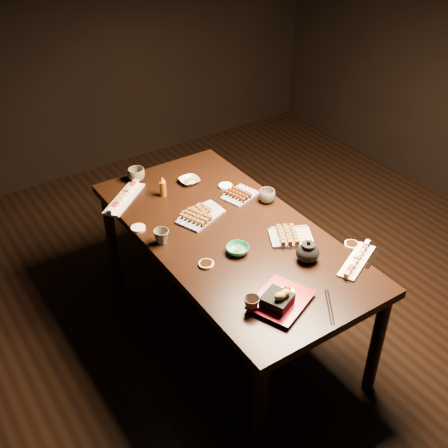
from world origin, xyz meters
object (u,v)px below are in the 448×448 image
(yakitori_plate_left, at_px, (198,215))
(edamame_bowl_cream, at_px, (189,181))
(teapot, at_px, (308,251))
(sushi_platter_far, at_px, (124,196))
(teacup_near_left, at_px, (252,304))
(tempura_tray, at_px, (281,295))
(teacup_far_right, at_px, (136,175))
(condiment_bottle, at_px, (163,186))
(yakitori_plate_center, at_px, (204,209))
(edamame_bowl_green, at_px, (238,249))
(teacup_far_left, at_px, (161,237))
(dining_table, at_px, (229,281))
(yakitori_plate_right, at_px, (291,234))
(teacup_mid_right, at_px, (267,196))
(sushi_platter_near, at_px, (357,259))

(yakitori_plate_left, distance_m, edamame_bowl_cream, 0.42)
(teapot, bearing_deg, yakitori_plate_left, 89.10)
(sushi_platter_far, xyz_separation_m, teacup_near_left, (0.08, -1.22, 0.01))
(tempura_tray, distance_m, teacup_far_right, 1.42)
(condiment_bottle, bearing_deg, yakitori_plate_left, -82.50)
(yakitori_plate_center, bearing_deg, condiment_bottle, 105.85)
(yakitori_plate_center, relative_size, edamame_bowl_green, 1.69)
(tempura_tray, height_order, teacup_far_left, tempura_tray)
(dining_table, xyz_separation_m, yakitori_plate_right, (0.25, -0.25, 0.40))
(dining_table, relative_size, teacup_far_right, 16.38)
(sushi_platter_far, xyz_separation_m, tempura_tray, (0.23, -1.26, 0.03))
(yakitori_plate_left, relative_size, teacup_mid_right, 2.25)
(yakitori_plate_right, relative_size, yakitori_plate_left, 1.02)
(yakitori_plate_center, xyz_separation_m, teapot, (0.22, -0.68, 0.03))
(yakitori_plate_center, bearing_deg, yakitori_plate_right, -65.12)
(teacup_far_left, height_order, teapot, teapot)
(sushi_platter_far, height_order, teacup_far_left, teacup_far_left)
(teacup_far_left, xyz_separation_m, teapot, (0.56, -0.56, 0.02))
(edamame_bowl_cream, bearing_deg, teacup_near_left, -106.85)
(yakitori_plate_right, distance_m, teacup_mid_right, 0.39)
(yakitori_plate_center, height_order, teacup_far_left, teacup_far_left)
(yakitori_plate_left, bearing_deg, teacup_far_left, 174.96)
(sushi_platter_near, distance_m, yakitori_plate_right, 0.39)
(sushi_platter_near, relative_size, yakitori_plate_center, 1.57)
(edamame_bowl_green, xyz_separation_m, teacup_far_right, (-0.11, 0.98, 0.02))
(yakitori_plate_right, bearing_deg, sushi_platter_near, -38.15)
(sushi_platter_near, distance_m, teacup_mid_right, 0.73)
(sushi_platter_near, bearing_deg, condiment_bottle, 90.05)
(dining_table, xyz_separation_m, edamame_bowl_cream, (0.09, 0.58, 0.39))
(sushi_platter_far, distance_m, yakitori_plate_right, 1.06)
(teacup_near_left, height_order, teacup_far_right, teacup_far_right)
(sushi_platter_far, height_order, yakitori_plate_right, yakitori_plate_right)
(teacup_mid_right, xyz_separation_m, teapot, (-0.17, -0.57, 0.02))
(yakitori_plate_center, distance_m, yakitori_plate_right, 0.55)
(yakitori_plate_left, distance_m, teacup_far_right, 0.60)
(teacup_mid_right, relative_size, teacup_far_left, 1.17)
(edamame_bowl_cream, xyz_separation_m, teacup_far_left, (-0.45, -0.47, 0.02))
(sushi_platter_far, distance_m, teapot, 1.21)
(edamame_bowl_green, distance_m, condiment_bottle, 0.73)
(condiment_bottle, bearing_deg, edamame_bowl_green, -85.57)
(yakitori_plate_right, height_order, tempura_tray, tempura_tray)
(edamame_bowl_cream, relative_size, teapot, 0.86)
(teacup_far_right, bearing_deg, condiment_bottle, -77.64)
(tempura_tray, xyz_separation_m, condiment_bottle, (-0.00, 1.17, 0.01))
(teacup_near_left, bearing_deg, tempura_tray, -16.35)
(sushi_platter_near, bearing_deg, yakitori_plate_right, 88.96)
(teacup_near_left, relative_size, condiment_bottle, 0.59)
(teacup_near_left, bearing_deg, yakitori_plate_right, 33.13)
(tempura_tray, relative_size, teapot, 2.01)
(yakitori_plate_left, distance_m, teacup_near_left, 0.80)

